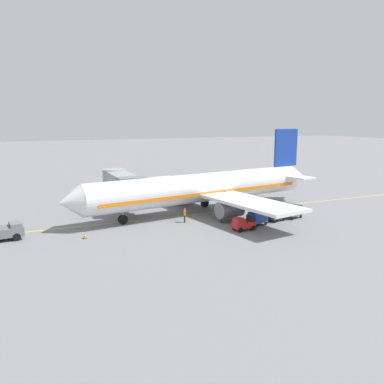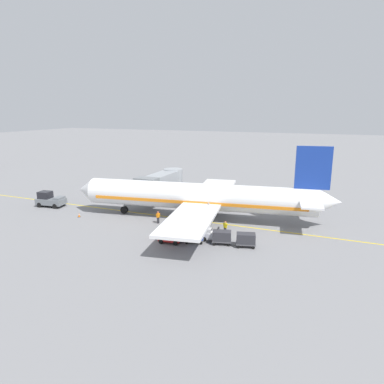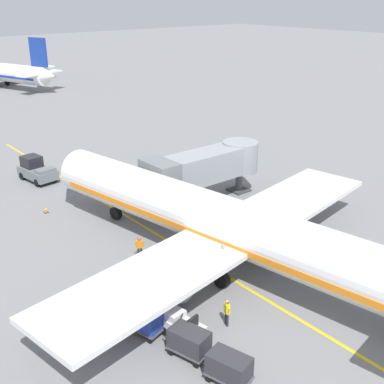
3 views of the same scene
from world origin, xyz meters
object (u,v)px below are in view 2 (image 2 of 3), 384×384
(baggage_tug_lead, at_px, (169,237))
(baggage_cart_front, at_px, (194,235))
(baggage_cart_second_in_train, at_px, (222,236))
(parked_airliner, at_px, (200,197))
(ground_crew_wing_walker, at_px, (225,227))
(baggage_cart_third_in_train, at_px, (246,239))
(pushback_tractor, at_px, (50,200))
(ground_crew_marshaller, at_px, (158,217))
(ground_crew_loader, at_px, (178,224))
(baggage_tug_trailing, at_px, (212,235))
(safety_cone_nose_left, at_px, (79,215))
(jet_bridge, at_px, (161,182))

(baggage_tug_lead, height_order, baggage_cart_front, baggage_tug_lead)
(baggage_tug_lead, distance_m, baggage_cart_second_in_train, 6.08)
(parked_airliner, height_order, ground_crew_wing_walker, parked_airliner)
(parked_airliner, distance_m, ground_crew_wing_walker, 7.24)
(baggage_cart_third_in_train, relative_size, ground_crew_wing_walker, 1.76)
(pushback_tractor, bearing_deg, baggage_cart_second_in_train, -98.84)
(pushback_tractor, bearing_deg, ground_crew_marshaller, -92.57)
(baggage_tug_lead, relative_size, ground_crew_marshaller, 1.55)
(parked_airliner, height_order, ground_crew_marshaller, parked_airliner)
(parked_airliner, distance_m, ground_crew_marshaller, 6.40)
(baggage_cart_second_in_train, height_order, ground_crew_wing_walker, ground_crew_wing_walker)
(pushback_tractor, height_order, baggage_tug_lead, pushback_tractor)
(ground_crew_loader, relative_size, ground_crew_marshaller, 1.00)
(parked_airliner, relative_size, baggage_cart_front, 12.51)
(baggage_cart_second_in_train, distance_m, baggage_cart_third_in_train, 2.76)
(baggage_tug_trailing, relative_size, ground_crew_loader, 1.58)
(pushback_tractor, xyz_separation_m, safety_cone_nose_left, (-2.75, -8.06, -0.81))
(safety_cone_nose_left, bearing_deg, ground_crew_loader, -90.16)
(baggage_tug_lead, distance_m, safety_cone_nose_left, 16.89)
(parked_airliner, distance_m, baggage_cart_second_in_train, 9.99)
(ground_crew_marshaller, distance_m, safety_cone_nose_left, 12.06)
(parked_airliner, distance_m, safety_cone_nose_left, 17.61)
(parked_airliner, bearing_deg, baggage_cart_third_in_train, -131.39)
(safety_cone_nose_left, bearing_deg, jet_bridge, -30.19)
(baggage_tug_trailing, bearing_deg, ground_crew_marshaller, 70.42)
(baggage_tug_lead, height_order, ground_crew_loader, ground_crew_loader)
(parked_airliner, distance_m, baggage_tug_lead, 10.09)
(baggage_cart_second_in_train, distance_m, ground_crew_loader, 6.66)
(pushback_tractor, bearing_deg, safety_cone_nose_left, -108.83)
(jet_bridge, bearing_deg, pushback_tractor, 121.86)
(ground_crew_loader, bearing_deg, baggage_tug_trailing, -104.09)
(baggage_tug_trailing, relative_size, ground_crew_marshaller, 1.58)
(baggage_tug_lead, relative_size, ground_crew_wing_walker, 1.55)
(pushback_tractor, relative_size, baggage_cart_front, 1.56)
(baggage_cart_front, relative_size, baggage_cart_third_in_train, 1.00)
(baggage_tug_lead, distance_m, baggage_tug_trailing, 5.03)
(baggage_cart_front, height_order, safety_cone_nose_left, baggage_cart_front)
(baggage_tug_trailing, distance_m, safety_cone_nose_left, 20.74)
(jet_bridge, xyz_separation_m, safety_cone_nose_left, (-12.16, 7.07, -3.16))
(baggage_cart_front, bearing_deg, baggage_cart_third_in_train, -80.19)
(baggage_tug_lead, height_order, ground_crew_wing_walker, ground_crew_wing_walker)
(baggage_cart_third_in_train, distance_m, safety_cone_nose_left, 24.98)
(baggage_tug_trailing, bearing_deg, ground_crew_wing_walker, -17.93)
(baggage_cart_second_in_train, bearing_deg, pushback_tractor, 81.16)
(parked_airliner, height_order, baggage_cart_second_in_train, parked_airliner)
(baggage_cart_front, relative_size, ground_crew_loader, 1.76)
(jet_bridge, relative_size, ground_crew_wing_walker, 7.10)
(baggage_tug_lead, bearing_deg, baggage_cart_front, -65.26)
(baggage_cart_second_in_train, xyz_separation_m, ground_crew_wing_walker, (3.30, 0.62, 0.00))
(baggage_cart_second_in_train, relative_size, baggage_cart_third_in_train, 1.00)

